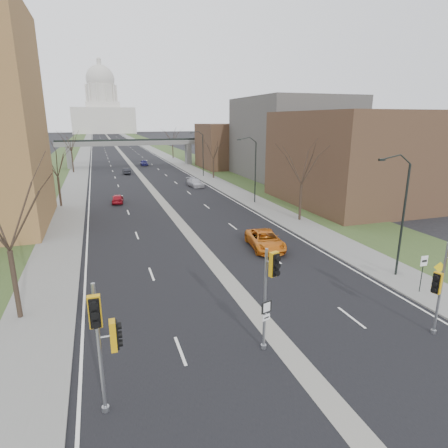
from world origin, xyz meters
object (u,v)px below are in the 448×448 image
signal_pole_right (445,277)px  car_left_near (118,199)px  signal_pole_median (270,283)px  car_left_far (126,171)px  speed_limit_sign (423,267)px  car_right_near (265,240)px  car_right_mid (195,183)px  warning_sign (439,271)px  car_right_far (144,163)px  signal_pole_left (103,332)px

signal_pole_right → car_left_near: size_ratio=1.40×
signal_pole_median → car_left_far: size_ratio=1.40×
signal_pole_right → speed_limit_sign: (3.21, 4.23, -1.51)m
car_right_near → car_right_mid: 32.57m
signal_pole_right → speed_limit_sign: 5.52m
warning_sign → car_right_far: warning_sign is taller
signal_pole_right → car_right_near: bearing=84.4°
signal_pole_median → car_left_near: 37.77m
warning_sign → car_left_far: (-15.03, 63.16, -0.75)m
warning_sign → car_left_far: bearing=127.8°
car_left_far → car_right_mid: car_right_mid is taller
signal_pole_left → signal_pole_median: 7.67m
signal_pole_left → car_left_far: 67.81m
car_right_mid → car_right_far: (-4.43, 33.42, -0.01)m
warning_sign → car_left_far: 64.93m
car_right_mid → signal_pole_left: bearing=-114.3°
speed_limit_sign → car_right_near: speed_limit_sign is taller
warning_sign → car_right_far: (-9.67, 77.30, -0.69)m
car_right_near → car_right_far: 65.97m
speed_limit_sign → car_left_far: (-13.67, 63.10, -1.21)m
signal_pole_left → speed_limit_sign: bearing=13.1°
speed_limit_sign → car_right_mid: 44.02m
signal_pole_right → car_right_mid: bearing=75.5°
signal_pole_median → warning_sign: (13.50, 2.58, -2.30)m
car_left_near → car_right_near: bearing=121.0°
warning_sign → car_right_far: 77.91m
signal_pole_left → car_right_mid: signal_pole_left is taller
warning_sign → car_right_mid: bearing=121.2°
signal_pole_left → warning_sign: signal_pole_left is taller
signal_pole_median → car_left_near: size_ratio=1.44×
car_left_far → signal_pole_median: bearing=88.2°
speed_limit_sign → car_right_far: 77.70m
car_right_near → car_left_near: bearing=123.6°
signal_pole_left → speed_limit_sign: signal_pole_left is taller
signal_pole_left → car_right_mid: 50.79m
car_left_near → car_right_far: size_ratio=0.92×
signal_pole_left → car_right_far: (11.29, 81.63, -2.88)m
warning_sign → signal_pole_median: bearing=-144.8°
car_left_far → car_right_far: size_ratio=0.94×
car_right_mid → car_left_near: bearing=-151.6°
signal_pole_left → car_left_near: 39.26m
signal_pole_left → car_right_near: signal_pole_left is taller
signal_pole_left → car_left_near: (2.53, 39.07, -2.93)m
signal_pole_left → car_right_near: size_ratio=0.97×
car_right_near → car_right_mid: car_right_near is taller
car_right_far → signal_pole_median: bearing=-93.4°
car_right_near → car_left_far: bearing=106.5°
signal_pole_left → signal_pole_right: 16.40m
car_right_near → signal_pole_median: bearing=-106.2°
signal_pole_left → car_right_near: (13.73, 15.70, -2.78)m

